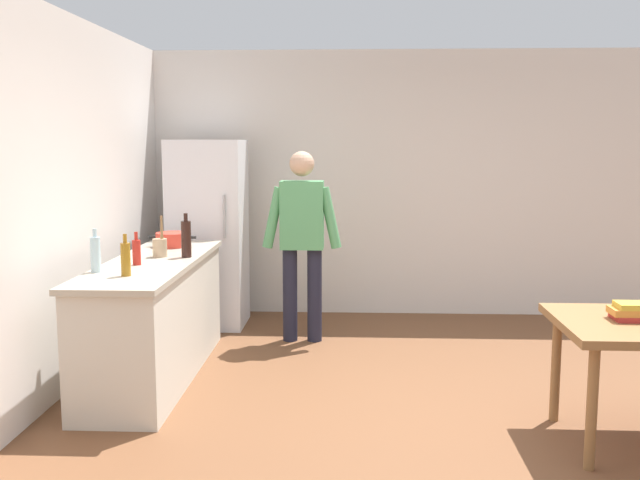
{
  "coord_description": "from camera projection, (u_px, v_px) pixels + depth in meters",
  "views": [
    {
      "loc": [
        -0.5,
        -4.44,
        1.78
      ],
      "look_at": [
        -0.77,
        1.44,
        0.97
      ],
      "focal_mm": 40.34,
      "sensor_mm": 36.0,
      "label": 1
    }
  ],
  "objects": [
    {
      "name": "book_stack",
      "position": [
        634.0,
        312.0,
        4.17
      ],
      "size": [
        0.27,
        0.18,
        0.11
      ],
      "color": "#B22D28",
      "rests_on": "dining_table"
    },
    {
      "name": "wall_left",
      "position": [
        36.0,
        207.0,
        4.75
      ],
      "size": [
        0.12,
        5.6,
        2.7
      ],
      "primitive_type": "cube",
      "color": "silver",
      "rests_on": "ground_plane"
    },
    {
      "name": "bottle_wine_dark",
      "position": [
        186.0,
        238.0,
        5.5
      ],
      "size": [
        0.08,
        0.08,
        0.34
      ],
      "color": "black",
      "rests_on": "kitchen_counter"
    },
    {
      "name": "bottle_water_clear",
      "position": [
        95.0,
        254.0,
        4.87
      ],
      "size": [
        0.07,
        0.07,
        0.3
      ],
      "color": "silver",
      "rests_on": "kitchen_counter"
    },
    {
      "name": "cooking_pot",
      "position": [
        173.0,
        240.0,
        6.07
      ],
      "size": [
        0.4,
        0.28,
        0.12
      ],
      "color": "red",
      "rests_on": "kitchen_counter"
    },
    {
      "name": "ground_plane",
      "position": [
        430.0,
        421.0,
        4.62
      ],
      "size": [
        14.0,
        14.0,
        0.0
      ],
      "primitive_type": "plane",
      "color": "brown"
    },
    {
      "name": "bottle_sauce_red",
      "position": [
        137.0,
        252.0,
        5.16
      ],
      "size": [
        0.06,
        0.06,
        0.24
      ],
      "color": "#B22319",
      "rests_on": "kitchen_counter"
    },
    {
      "name": "refrigerator",
      "position": [
        208.0,
        233.0,
        6.96
      ],
      "size": [
        0.7,
        0.67,
        1.8
      ],
      "color": "white",
      "rests_on": "ground_plane"
    },
    {
      "name": "utensil_jar",
      "position": [
        160.0,
        247.0,
        5.53
      ],
      "size": [
        0.11,
        0.11,
        0.32
      ],
      "color": "tan",
      "rests_on": "kitchen_counter"
    },
    {
      "name": "person",
      "position": [
        302.0,
        233.0,
        6.36
      ],
      "size": [
        0.7,
        0.22,
        1.7
      ],
      "color": "#1E1E2D",
      "rests_on": "ground_plane"
    },
    {
      "name": "wall_back",
      "position": [
        402.0,
        184.0,
        7.4
      ],
      "size": [
        6.4,
        0.12,
        2.7
      ],
      "primitive_type": "cube",
      "color": "silver",
      "rests_on": "ground_plane"
    },
    {
      "name": "kitchen_counter",
      "position": [
        154.0,
        319.0,
        5.44
      ],
      "size": [
        0.64,
        2.2,
        0.9
      ],
      "color": "beige",
      "rests_on": "ground_plane"
    },
    {
      "name": "bottle_oil_amber",
      "position": [
        126.0,
        259.0,
        4.74
      ],
      "size": [
        0.06,
        0.06,
        0.28
      ],
      "color": "#996619",
      "rests_on": "kitchen_counter"
    }
  ]
}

